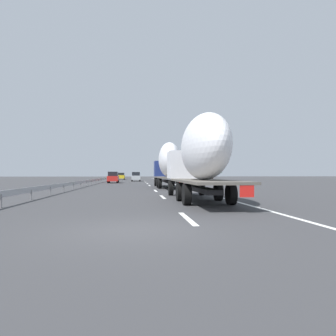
% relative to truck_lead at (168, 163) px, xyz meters
% --- Properties ---
extents(ground_plane, '(260.00, 260.00, 0.00)m').
position_rel_truck_lead_xyz_m(ground_plane, '(13.98, 3.60, -2.71)').
color(ground_plane, '#38383A').
extents(lane_stripe_0, '(3.20, 0.20, 0.01)m').
position_rel_truck_lead_xyz_m(lane_stripe_0, '(-24.02, 1.80, -2.71)').
color(lane_stripe_0, white).
rests_on(lane_stripe_0, ground_plane).
extents(lane_stripe_1, '(3.20, 0.20, 0.01)m').
position_rel_truck_lead_xyz_m(lane_stripe_1, '(-14.09, 1.80, -2.71)').
color(lane_stripe_1, white).
rests_on(lane_stripe_1, ground_plane).
extents(lane_stripe_2, '(3.20, 0.20, 0.01)m').
position_rel_truck_lead_xyz_m(lane_stripe_2, '(-6.53, 1.80, -2.71)').
color(lane_stripe_2, white).
rests_on(lane_stripe_2, ground_plane).
extents(lane_stripe_3, '(3.20, 0.20, 0.01)m').
position_rel_truck_lead_xyz_m(lane_stripe_3, '(6.24, 1.80, -2.71)').
color(lane_stripe_3, white).
rests_on(lane_stripe_3, ground_plane).
extents(lane_stripe_4, '(3.20, 0.20, 0.01)m').
position_rel_truck_lead_xyz_m(lane_stripe_4, '(14.03, 1.80, -2.71)').
color(lane_stripe_4, white).
rests_on(lane_stripe_4, ground_plane).
extents(lane_stripe_5, '(3.20, 0.20, 0.01)m').
position_rel_truck_lead_xyz_m(lane_stripe_5, '(22.66, 1.80, -2.71)').
color(lane_stripe_5, white).
rests_on(lane_stripe_5, ground_plane).
extents(lane_stripe_6, '(3.20, 0.20, 0.01)m').
position_rel_truck_lead_xyz_m(lane_stripe_6, '(31.04, 1.80, -2.71)').
color(lane_stripe_6, white).
rests_on(lane_stripe_6, ground_plane).
extents(edge_line_right, '(110.00, 0.20, 0.01)m').
position_rel_truck_lead_xyz_m(edge_line_right, '(18.98, -1.90, -2.71)').
color(edge_line_right, white).
rests_on(edge_line_right, ground_plane).
extents(truck_lead, '(13.04, 2.55, 4.90)m').
position_rel_truck_lead_xyz_m(truck_lead, '(0.00, 0.00, 0.00)').
color(truck_lead, navy).
rests_on(truck_lead, ground_plane).
extents(truck_trailing, '(12.79, 2.55, 4.63)m').
position_rel_truck_lead_xyz_m(truck_trailing, '(-17.38, -0.00, -0.12)').
color(truck_trailing, silver).
rests_on(truck_trailing, ground_plane).
extents(car_black_suv, '(4.29, 1.79, 1.96)m').
position_rel_truck_lead_xyz_m(car_black_suv, '(63.54, 3.67, -1.74)').
color(car_black_suv, black).
rests_on(car_black_suv, ground_plane).
extents(car_silver_hatch, '(4.62, 1.80, 1.87)m').
position_rel_truck_lead_xyz_m(car_silver_hatch, '(29.87, 3.56, -1.77)').
color(car_silver_hatch, '#ADB2B7').
rests_on(car_silver_hatch, ground_plane).
extents(car_yellow_coupe, '(4.58, 1.77, 1.79)m').
position_rel_truck_lead_xyz_m(car_yellow_coupe, '(48.59, 7.38, -1.80)').
color(car_yellow_coupe, gold).
rests_on(car_yellow_coupe, ground_plane).
extents(car_red_compact, '(4.60, 1.73, 1.87)m').
position_rel_truck_lead_xyz_m(car_red_compact, '(18.23, 7.31, -1.77)').
color(car_red_compact, red).
rests_on(car_red_compact, ground_plane).
extents(road_sign, '(0.10, 0.90, 2.92)m').
position_rel_truck_lead_xyz_m(road_sign, '(21.59, -3.10, -0.69)').
color(road_sign, gray).
rests_on(road_sign, ground_plane).
extents(tree_0, '(3.65, 3.65, 7.68)m').
position_rel_truck_lead_xyz_m(tree_0, '(24.73, -6.97, 2.00)').
color(tree_0, '#472D19').
rests_on(tree_0, ground_plane).
extents(tree_1, '(3.10, 3.10, 7.13)m').
position_rel_truck_lead_xyz_m(tree_1, '(31.98, -6.54, 1.48)').
color(tree_1, '#472D19').
rests_on(tree_1, ground_plane).
extents(tree_2, '(3.36, 3.36, 7.32)m').
position_rel_truck_lead_xyz_m(tree_2, '(19.29, -9.74, 1.78)').
color(tree_2, '#472D19').
rests_on(tree_2, ground_plane).
extents(guardrail_median, '(94.00, 0.10, 0.76)m').
position_rel_truck_lead_xyz_m(guardrail_median, '(16.98, 9.60, -2.14)').
color(guardrail_median, '#9EA0A5').
rests_on(guardrail_median, ground_plane).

